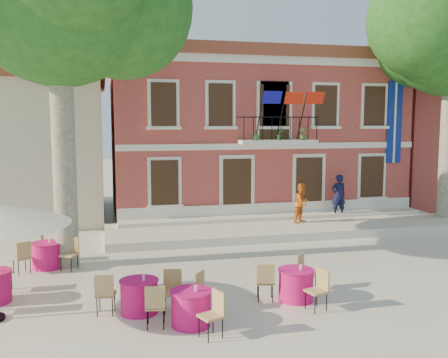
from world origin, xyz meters
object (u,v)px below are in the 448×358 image
at_px(cafe_table_0, 139,295).
at_px(cafe_table_1, 191,306).
at_px(pedestrian_navy, 338,195).
at_px(pedestrian_orange, 302,203).
at_px(cafe_table_4, 296,283).
at_px(cafe_table_3, 47,254).

height_order(cafe_table_0, cafe_table_1, same).
distance_m(pedestrian_navy, cafe_table_1, 12.12).
relative_size(pedestrian_orange, cafe_table_4, 0.87).
height_order(cafe_table_0, cafe_table_4, same).
xyz_separation_m(pedestrian_orange, cafe_table_0, (-6.97, -7.29, -0.67)).
distance_m(pedestrian_navy, cafe_table_4, 9.76).
xyz_separation_m(pedestrian_navy, cafe_table_1, (-7.95, -9.11, -0.77)).
bearing_deg(pedestrian_orange, cafe_table_3, 163.81).
bearing_deg(pedestrian_orange, cafe_table_1, -160.24).
bearing_deg(pedestrian_orange, cafe_table_4, -148.01).
distance_m(pedestrian_navy, pedestrian_orange, 2.18).
distance_m(cafe_table_0, cafe_table_4, 3.76).
distance_m(cafe_table_1, cafe_table_3, 6.20).
xyz_separation_m(pedestrian_orange, cafe_table_3, (-9.38, -3.10, -0.66)).
bearing_deg(cafe_table_4, cafe_table_1, -161.96).
relative_size(cafe_table_3, cafe_table_4, 1.03).
xyz_separation_m(cafe_table_0, cafe_table_3, (-2.41, 4.19, 0.01)).
bearing_deg(cafe_table_4, cafe_table_0, 178.75).
distance_m(cafe_table_3, cafe_table_4, 7.50).
relative_size(cafe_table_1, cafe_table_3, 0.99).
distance_m(cafe_table_1, cafe_table_4, 2.88).
bearing_deg(pedestrian_navy, cafe_table_3, 19.15).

